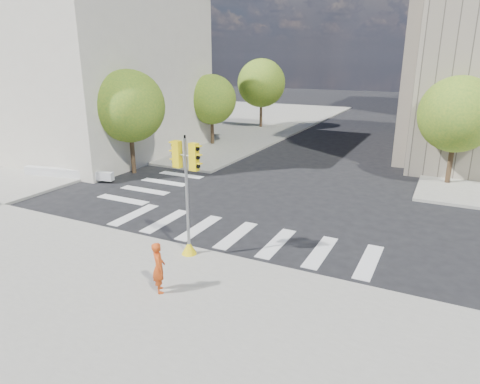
{
  "coord_description": "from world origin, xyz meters",
  "views": [
    {
      "loc": [
        7.36,
        -16.61,
        7.11
      ],
      "look_at": [
        0.33,
        -2.51,
        2.1
      ],
      "focal_mm": 32.0,
      "sensor_mm": 36.0,
      "label": 1
    }
  ],
  "objects_px": {
    "lamp_far": "(467,86)",
    "planter_wall": "(68,173)",
    "photographer": "(159,267)",
    "traffic_signal": "(187,206)",
    "lamp_near": "(468,99)"
  },
  "relations": [
    {
      "from": "lamp_far",
      "to": "planter_wall",
      "type": "height_order",
      "value": "lamp_far"
    },
    {
      "from": "lamp_near",
      "to": "planter_wall",
      "type": "bearing_deg",
      "value": -148.27
    },
    {
      "from": "planter_wall",
      "to": "traffic_signal",
      "type": "bearing_deg",
      "value": -35.7
    },
    {
      "from": "lamp_far",
      "to": "photographer",
      "type": "xyz_separation_m",
      "value": [
        -8.1,
        -35.23,
        -3.61
      ]
    },
    {
      "from": "lamp_near",
      "to": "traffic_signal",
      "type": "xyz_separation_m",
      "value": [
        -8.73,
        -18.6,
        -2.56
      ]
    },
    {
      "from": "photographer",
      "to": "lamp_far",
      "type": "bearing_deg",
      "value": -56.63
    },
    {
      "from": "lamp_near",
      "to": "planter_wall",
      "type": "distance_m",
      "value": 25.04
    },
    {
      "from": "lamp_near",
      "to": "lamp_far",
      "type": "distance_m",
      "value": 14.0
    },
    {
      "from": "traffic_signal",
      "to": "planter_wall",
      "type": "distance_m",
      "value": 13.59
    },
    {
      "from": "planter_wall",
      "to": "lamp_near",
      "type": "bearing_deg",
      "value": 20.62
    },
    {
      "from": "traffic_signal",
      "to": "photographer",
      "type": "relative_size",
      "value": 2.71
    },
    {
      "from": "lamp_near",
      "to": "lamp_far",
      "type": "relative_size",
      "value": 1.0
    },
    {
      "from": "photographer",
      "to": "planter_wall",
      "type": "distance_m",
      "value": 15.32
    },
    {
      "from": "lamp_near",
      "to": "photographer",
      "type": "height_order",
      "value": "lamp_near"
    },
    {
      "from": "lamp_near",
      "to": "planter_wall",
      "type": "xyz_separation_m",
      "value": [
        -21.0,
        -12.99,
        -4.18
      ]
    }
  ]
}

